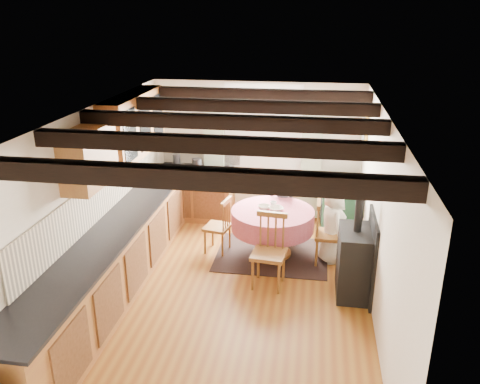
% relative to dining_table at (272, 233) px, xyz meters
% --- Properties ---
extents(floor, '(3.60, 5.50, 0.00)m').
position_rel_dining_table_xyz_m(floor, '(-0.43, -1.18, -0.37)').
color(floor, '#945D1F').
rests_on(floor, ground).
extents(ceiling, '(3.60, 5.50, 0.00)m').
position_rel_dining_table_xyz_m(ceiling, '(-0.43, -1.18, 2.03)').
color(ceiling, white).
rests_on(ceiling, ground).
extents(wall_back, '(3.60, 0.00, 2.40)m').
position_rel_dining_table_xyz_m(wall_back, '(-0.43, 1.57, 0.83)').
color(wall_back, silver).
rests_on(wall_back, ground).
extents(wall_front, '(3.60, 0.00, 2.40)m').
position_rel_dining_table_xyz_m(wall_front, '(-0.43, -3.93, 0.83)').
color(wall_front, silver).
rests_on(wall_front, ground).
extents(wall_left, '(0.00, 5.50, 2.40)m').
position_rel_dining_table_xyz_m(wall_left, '(-2.23, -1.18, 0.83)').
color(wall_left, silver).
rests_on(wall_left, ground).
extents(wall_right, '(0.00, 5.50, 2.40)m').
position_rel_dining_table_xyz_m(wall_right, '(1.37, -1.18, 0.83)').
color(wall_right, silver).
rests_on(wall_right, ground).
extents(beam_a, '(3.60, 0.16, 0.16)m').
position_rel_dining_table_xyz_m(beam_a, '(-0.43, -3.18, 1.94)').
color(beam_a, black).
rests_on(beam_a, ceiling).
extents(beam_b, '(3.60, 0.16, 0.16)m').
position_rel_dining_table_xyz_m(beam_b, '(-0.43, -2.18, 1.94)').
color(beam_b, black).
rests_on(beam_b, ceiling).
extents(beam_c, '(3.60, 0.16, 0.16)m').
position_rel_dining_table_xyz_m(beam_c, '(-0.43, -1.18, 1.94)').
color(beam_c, black).
rests_on(beam_c, ceiling).
extents(beam_d, '(3.60, 0.16, 0.16)m').
position_rel_dining_table_xyz_m(beam_d, '(-0.43, -0.18, 1.94)').
color(beam_d, black).
rests_on(beam_d, ceiling).
extents(beam_e, '(3.60, 0.16, 0.16)m').
position_rel_dining_table_xyz_m(beam_e, '(-0.43, 0.82, 1.94)').
color(beam_e, black).
rests_on(beam_e, ceiling).
extents(splash_left, '(0.02, 4.50, 0.55)m').
position_rel_dining_table_xyz_m(splash_left, '(-2.21, -0.88, 0.83)').
color(splash_left, beige).
rests_on(splash_left, wall_left).
extents(splash_back, '(1.40, 0.02, 0.55)m').
position_rel_dining_table_xyz_m(splash_back, '(-1.43, 1.55, 0.83)').
color(splash_back, beige).
rests_on(splash_back, wall_back).
extents(base_cabinet_left, '(0.60, 5.30, 0.88)m').
position_rel_dining_table_xyz_m(base_cabinet_left, '(-1.93, -1.18, 0.07)').
color(base_cabinet_left, olive).
rests_on(base_cabinet_left, floor).
extents(base_cabinet_back, '(1.30, 0.60, 0.88)m').
position_rel_dining_table_xyz_m(base_cabinet_back, '(-1.48, 1.27, 0.07)').
color(base_cabinet_back, olive).
rests_on(base_cabinet_back, floor).
extents(worktop_left, '(0.64, 5.30, 0.04)m').
position_rel_dining_table_xyz_m(worktop_left, '(-1.91, -1.18, 0.53)').
color(worktop_left, black).
rests_on(worktop_left, base_cabinet_left).
extents(worktop_back, '(1.30, 0.64, 0.04)m').
position_rel_dining_table_xyz_m(worktop_back, '(-1.48, 1.25, 0.53)').
color(worktop_back, black).
rests_on(worktop_back, base_cabinet_back).
extents(wall_cabinet_glass, '(0.34, 1.80, 0.90)m').
position_rel_dining_table_xyz_m(wall_cabinet_glass, '(-2.06, 0.02, 1.58)').
color(wall_cabinet_glass, olive).
rests_on(wall_cabinet_glass, wall_left).
extents(wall_cabinet_solid, '(0.34, 0.90, 0.70)m').
position_rel_dining_table_xyz_m(wall_cabinet_solid, '(-2.06, -1.48, 1.53)').
color(wall_cabinet_solid, olive).
rests_on(wall_cabinet_solid, wall_left).
extents(window_frame, '(1.34, 0.03, 1.54)m').
position_rel_dining_table_xyz_m(window_frame, '(-0.33, 1.55, 1.23)').
color(window_frame, white).
rests_on(window_frame, wall_back).
extents(window_pane, '(1.20, 0.01, 1.40)m').
position_rel_dining_table_xyz_m(window_pane, '(-0.33, 1.56, 1.23)').
color(window_pane, white).
rests_on(window_pane, wall_back).
extents(curtain_left, '(0.35, 0.10, 2.10)m').
position_rel_dining_table_xyz_m(curtain_left, '(-1.18, 1.47, 0.73)').
color(curtain_left, '#B1D2A0').
rests_on(curtain_left, wall_back).
extents(curtain_right, '(0.35, 0.10, 2.10)m').
position_rel_dining_table_xyz_m(curtain_right, '(0.52, 1.47, 0.73)').
color(curtain_right, '#B1D2A0').
rests_on(curtain_right, wall_back).
extents(curtain_rod, '(2.00, 0.03, 0.03)m').
position_rel_dining_table_xyz_m(curtain_rod, '(-0.33, 1.47, 1.83)').
color(curtain_rod, black).
rests_on(curtain_rod, wall_back).
extents(wall_picture, '(0.04, 0.50, 0.60)m').
position_rel_dining_table_xyz_m(wall_picture, '(1.34, 1.12, 1.33)').
color(wall_picture, gold).
rests_on(wall_picture, wall_right).
extents(wall_plate, '(0.30, 0.02, 0.30)m').
position_rel_dining_table_xyz_m(wall_plate, '(0.62, 1.54, 1.33)').
color(wall_plate, silver).
rests_on(wall_plate, wall_back).
extents(rug, '(1.67, 1.30, 0.01)m').
position_rel_dining_table_xyz_m(rug, '(0.00, 0.00, -0.37)').
color(rug, black).
rests_on(rug, floor).
extents(dining_table, '(1.23, 1.23, 0.74)m').
position_rel_dining_table_xyz_m(dining_table, '(0.00, 0.00, 0.00)').
color(dining_table, '#B46081').
rests_on(dining_table, floor).
extents(chair_near, '(0.49, 0.50, 1.02)m').
position_rel_dining_table_xyz_m(chair_near, '(0.03, -0.87, 0.14)').
color(chair_near, brown).
rests_on(chair_near, floor).
extents(chair_left, '(0.46, 0.45, 0.88)m').
position_rel_dining_table_xyz_m(chair_left, '(-0.85, 0.01, 0.07)').
color(chair_left, brown).
rests_on(chair_left, floor).
extents(chair_right, '(0.45, 0.43, 0.97)m').
position_rel_dining_table_xyz_m(chair_right, '(0.83, -0.09, 0.11)').
color(chair_right, brown).
rests_on(chair_right, floor).
extents(aga_range, '(0.63, 0.97, 0.90)m').
position_rel_dining_table_xyz_m(aga_range, '(1.04, 0.98, 0.08)').
color(aga_range, '#1D4129').
rests_on(aga_range, floor).
extents(cast_iron_stove, '(0.42, 0.70, 1.41)m').
position_rel_dining_table_xyz_m(cast_iron_stove, '(1.15, -0.89, 0.33)').
color(cast_iron_stove, black).
rests_on(cast_iron_stove, floor).
extents(child_far, '(0.44, 0.31, 1.16)m').
position_rel_dining_table_xyz_m(child_far, '(0.10, 0.59, 0.21)').
color(child_far, '#363B46').
rests_on(child_far, floor).
extents(child_right, '(0.51, 0.65, 1.18)m').
position_rel_dining_table_xyz_m(child_right, '(0.88, -0.01, 0.22)').
color(child_right, white).
rests_on(child_right, floor).
extents(bowl_a, '(0.28, 0.28, 0.05)m').
position_rel_dining_table_xyz_m(bowl_a, '(0.05, 0.01, 0.40)').
color(bowl_a, silver).
rests_on(bowl_a, dining_table).
extents(bowl_b, '(0.26, 0.26, 0.06)m').
position_rel_dining_table_xyz_m(bowl_b, '(-0.13, 0.02, 0.40)').
color(bowl_b, silver).
rests_on(bowl_b, dining_table).
extents(cup, '(0.14, 0.14, 0.09)m').
position_rel_dining_table_xyz_m(cup, '(-0.00, 0.13, 0.42)').
color(cup, silver).
rests_on(cup, dining_table).
extents(canister_tall, '(0.13, 0.13, 0.23)m').
position_rel_dining_table_xyz_m(canister_tall, '(-1.83, 1.32, 0.66)').
color(canister_tall, '#262628').
rests_on(canister_tall, worktop_back).
extents(canister_wide, '(0.16, 0.16, 0.18)m').
position_rel_dining_table_xyz_m(canister_wide, '(-1.44, 1.25, 0.64)').
color(canister_wide, '#262628').
rests_on(canister_wide, worktop_back).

